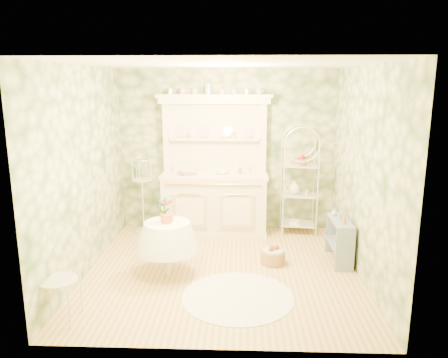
{
  "coord_description": "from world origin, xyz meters",
  "views": [
    {
      "loc": [
        0.23,
        -5.49,
        2.49
      ],
      "look_at": [
        0.0,
        0.5,
        1.15
      ],
      "focal_mm": 35.0,
      "sensor_mm": 36.0,
      "label": 1
    }
  ],
  "objects_px": {
    "round_table": "(168,250)",
    "cafe_chair": "(58,281)",
    "side_shelf": "(339,242)",
    "floor_basket": "(273,256)",
    "birdcage_stand": "(143,194)",
    "kitchen_dresser": "(214,166)",
    "bakers_rack": "(299,182)"
  },
  "relations": [
    {
      "from": "round_table",
      "to": "floor_basket",
      "type": "xyz_separation_m",
      "value": [
        1.41,
        0.39,
        -0.23
      ]
    },
    {
      "from": "kitchen_dresser",
      "to": "bakers_rack",
      "type": "xyz_separation_m",
      "value": [
        1.4,
        0.06,
        -0.27
      ]
    },
    {
      "from": "round_table",
      "to": "bakers_rack",
      "type": "bearing_deg",
      "value": 42.02
    },
    {
      "from": "side_shelf",
      "to": "cafe_chair",
      "type": "bearing_deg",
      "value": -150.64
    },
    {
      "from": "side_shelf",
      "to": "kitchen_dresser",
      "type": "bearing_deg",
      "value": 150.15
    },
    {
      "from": "cafe_chair",
      "to": "round_table",
      "type": "bearing_deg",
      "value": 64.68
    },
    {
      "from": "birdcage_stand",
      "to": "floor_basket",
      "type": "relative_size",
      "value": 4.08
    },
    {
      "from": "birdcage_stand",
      "to": "floor_basket",
      "type": "xyz_separation_m",
      "value": [
        2.09,
        -1.22,
        -0.56
      ]
    },
    {
      "from": "kitchen_dresser",
      "to": "bakers_rack",
      "type": "bearing_deg",
      "value": 2.31
    },
    {
      "from": "floor_basket",
      "to": "kitchen_dresser",
      "type": "bearing_deg",
      "value": 125.05
    },
    {
      "from": "bakers_rack",
      "to": "cafe_chair",
      "type": "bearing_deg",
      "value": -128.51
    },
    {
      "from": "kitchen_dresser",
      "to": "floor_basket",
      "type": "distance_m",
      "value": 1.87
    },
    {
      "from": "side_shelf",
      "to": "floor_basket",
      "type": "xyz_separation_m",
      "value": [
        -0.93,
        -0.12,
        -0.18
      ]
    },
    {
      "from": "round_table",
      "to": "cafe_chair",
      "type": "distance_m",
      "value": 1.52
    },
    {
      "from": "side_shelf",
      "to": "birdcage_stand",
      "type": "distance_m",
      "value": 3.24
    },
    {
      "from": "kitchen_dresser",
      "to": "floor_basket",
      "type": "height_order",
      "value": "kitchen_dresser"
    },
    {
      "from": "round_table",
      "to": "kitchen_dresser",
      "type": "bearing_deg",
      "value": 72.92
    },
    {
      "from": "bakers_rack",
      "to": "round_table",
      "type": "height_order",
      "value": "bakers_rack"
    },
    {
      "from": "round_table",
      "to": "birdcage_stand",
      "type": "distance_m",
      "value": 1.79
    },
    {
      "from": "round_table",
      "to": "cafe_chair",
      "type": "relative_size",
      "value": 0.78
    },
    {
      "from": "side_shelf",
      "to": "birdcage_stand",
      "type": "xyz_separation_m",
      "value": [
        -3.02,
        1.11,
        0.38
      ]
    },
    {
      "from": "side_shelf",
      "to": "floor_basket",
      "type": "relative_size",
      "value": 2.07
    },
    {
      "from": "kitchen_dresser",
      "to": "birdcage_stand",
      "type": "xyz_separation_m",
      "value": [
        -1.19,
        -0.05,
        -0.48
      ]
    },
    {
      "from": "cafe_chair",
      "to": "floor_basket",
      "type": "distance_m",
      "value": 2.86
    },
    {
      "from": "kitchen_dresser",
      "to": "round_table",
      "type": "xyz_separation_m",
      "value": [
        -0.51,
        -1.67,
        -0.8
      ]
    },
    {
      "from": "kitchen_dresser",
      "to": "cafe_chair",
      "type": "height_order",
      "value": "kitchen_dresser"
    },
    {
      "from": "bakers_rack",
      "to": "round_table",
      "type": "distance_m",
      "value": 2.63
    },
    {
      "from": "round_table",
      "to": "birdcage_stand",
      "type": "relative_size",
      "value": 0.51
    },
    {
      "from": "bakers_rack",
      "to": "floor_basket",
      "type": "relative_size",
      "value": 5.33
    },
    {
      "from": "bakers_rack",
      "to": "side_shelf",
      "type": "height_order",
      "value": "bakers_rack"
    },
    {
      "from": "round_table",
      "to": "cafe_chair",
      "type": "xyz_separation_m",
      "value": [
        -0.97,
        -1.16,
        0.1
      ]
    },
    {
      "from": "side_shelf",
      "to": "bakers_rack",
      "type": "bearing_deg",
      "value": 111.84
    }
  ]
}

